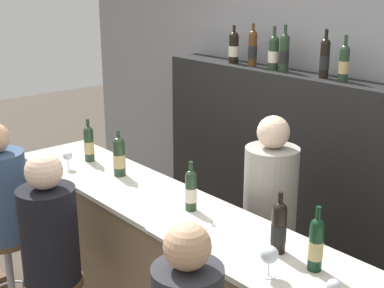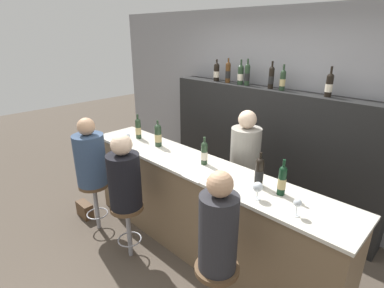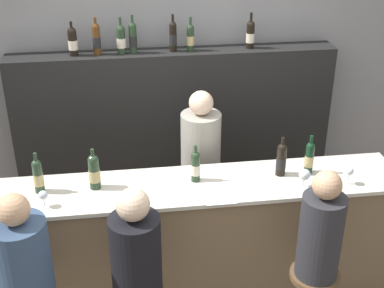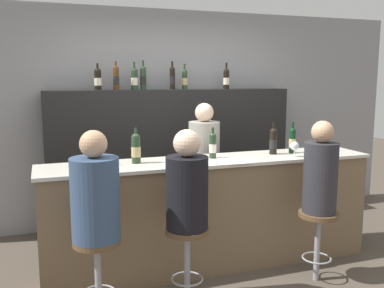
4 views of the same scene
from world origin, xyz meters
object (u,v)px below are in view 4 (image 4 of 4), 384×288
Objects in this scene: wine_glass_0 at (100,160)px; wine_bottle_backbar_3 at (143,78)px; wine_bottle_counter_3 at (273,141)px; wine_bottle_backbar_2 at (134,79)px; wine_bottle_backbar_1 at (116,78)px; guest_seated_middle at (187,186)px; guest_seated_right at (321,173)px; bar_stool_middle at (187,245)px; bartender at (204,179)px; bar_stool_right at (318,228)px; bar_stool_left at (97,257)px; guest_seated_left at (95,194)px; wine_glass_2 at (324,145)px; wine_bottle_counter_1 at (136,148)px; wine_bottle_backbar_4 at (173,78)px; wine_bottle_counter_4 at (292,140)px; wine_glass_1 at (295,146)px; wine_bottle_backbar_5 at (185,79)px; wine_bottle_backbar_0 at (98,79)px; wine_bottle_counter_0 at (91,151)px; wine_bottle_backbar_6 at (226,79)px; wine_bottle_counter_2 at (213,145)px.

wine_bottle_backbar_3 is at bearing 63.98° from wine_glass_0.
wine_bottle_counter_3 is 1.71m from wine_bottle_backbar_3.
wine_bottle_backbar_2 is 0.95× the size of wine_bottle_backbar_3.
wine_glass_0 is (-0.38, -1.42, -0.67)m from wine_bottle_backbar_1.
guest_seated_right reaches higher than guest_seated_middle.
bartender reaches higher than bar_stool_middle.
wine_bottle_backbar_1 is 0.42× the size of guest_seated_middle.
wine_bottle_counter_3 is at bearing 98.06° from bar_stool_right.
bar_stool_left is at bearing -110.16° from wine_bottle_backbar_2.
wine_glass_2 is at bearing 11.30° from guest_seated_left.
wine_bottle_counter_1 is 1.04m from bar_stool_left.
wine_bottle_backbar_1 is 0.67m from wine_bottle_backbar_4.
guest_seated_middle is at bearing 0.00° from guest_seated_left.
wine_bottle_counter_4 is 0.23m from wine_glass_1.
wine_bottle_backbar_5 is 2.13m from guest_seated_middle.
bar_stool_middle is at bearing -68.58° from wine_bottle_counter_1.
guest_seated_right is (1.22, -1.87, -0.80)m from wine_bottle_backbar_2.
guest_seated_middle is at bearing -77.39° from wine_bottle_backbar_0.
guest_seated_left reaches higher than wine_bottle_counter_3.
wine_bottle_counter_0 is at bearing -109.47° from wine_bottle_backbar_1.
wine_bottle_backbar_4 reaches higher than wine_glass_2.
wine_glass_0 is at bearing 142.78° from guest_seated_middle.
wine_bottle_counter_1 is 1.95m from wine_bottle_backbar_6.
bar_stool_middle is at bearing -121.40° from wine_bottle_backbar_6.
wine_bottle_counter_0 is 1.75m from wine_bottle_backbar_4.
wine_bottle_backbar_6 is 1.38m from bartender.
wine_bottle_backbar_2 is 1.00× the size of wine_bottle_backbar_6.
wine_glass_1 is 0.48m from guest_seated_right.
bar_stool_middle is (-0.47, -0.65, -0.67)m from wine_bottle_counter_2.
wine_bottle_backbar_4 is 2.40m from bar_stool_right.
bartender reaches higher than wine_bottle_counter_0.
guest_seated_right is (1.43, -1.87, -0.81)m from wine_bottle_backbar_1.
wine_bottle_counter_3 is at bearing -66.97° from wine_bottle_backbar_5.
wine_bottle_backbar_6 is at bearing 61.29° from wine_bottle_counter_2.
wine_bottle_counter_0 is 1.03× the size of wine_bottle_backbar_5.
wine_glass_1 is (0.76, -0.20, -0.02)m from wine_bottle_counter_2.
guest_seated_right reaches higher than bar_stool_left.
wine_glass_0 is 0.77m from guest_seated_middle.
bartender is (-0.97, 0.75, -0.44)m from wine_glass_2.
wine_glass_0 is 0.16× the size of guest_seated_middle.
wine_bottle_counter_1 is 1.62m from guest_seated_right.
wine_bottle_counter_3 is at bearing 6.64° from wine_glass_0.
wine_bottle_counter_3 is at bearing 19.80° from bar_stool_left.
bar_stool_middle is (0.01, -1.87, -1.29)m from wine_bottle_backbar_2.
wine_bottle_counter_4 is at bearing -36.48° from bartender.
bar_stool_right is (1.86, -0.65, -0.68)m from wine_bottle_counter_0.
wine_bottle_counter_3 is 2.25× the size of wine_glass_2.
wine_bottle_backbar_4 is 2.34m from guest_seated_left.
guest_seated_middle is (-0.45, -1.87, -0.82)m from wine_bottle_backbar_4.
wine_bottle_counter_0 is 0.94m from guest_seated_middle.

